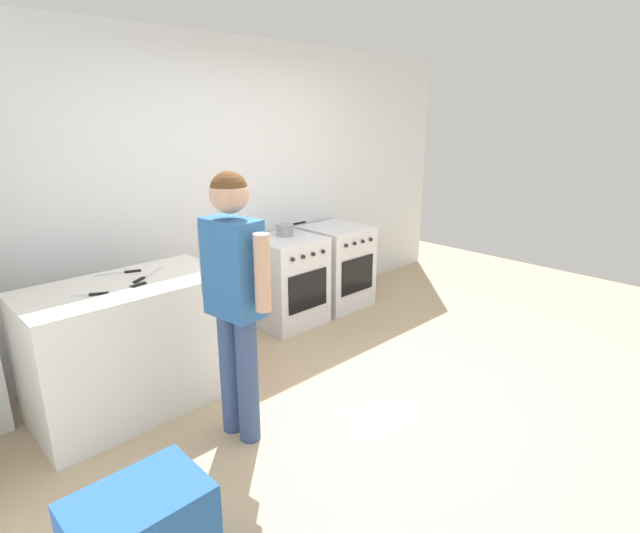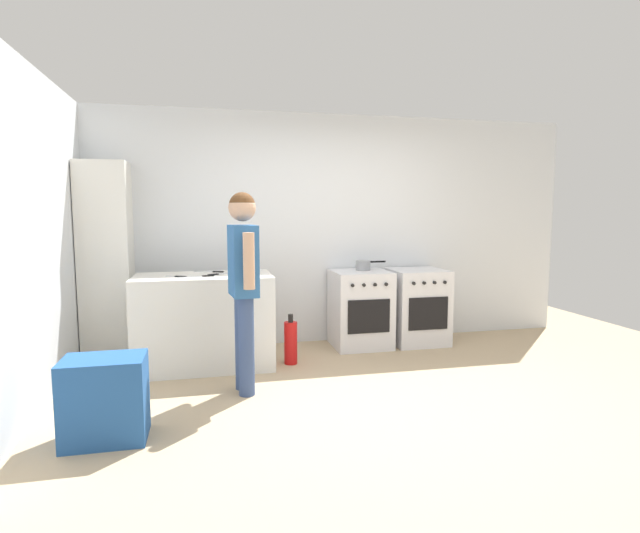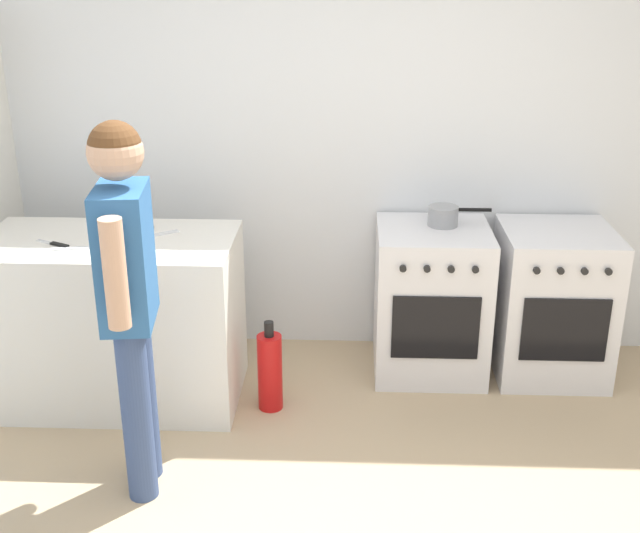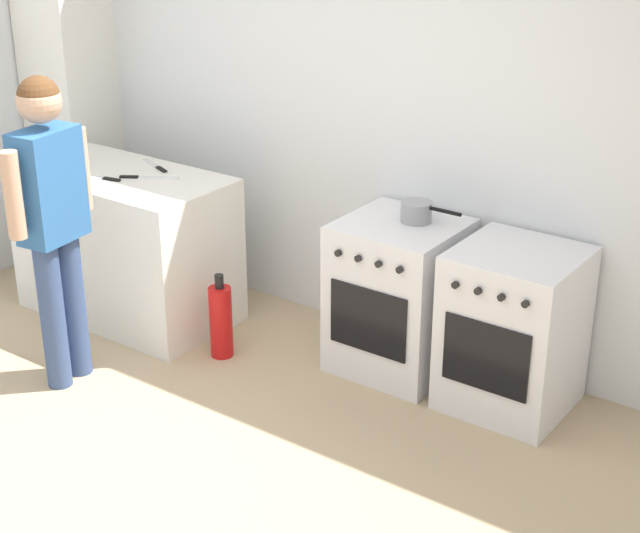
{
  "view_description": "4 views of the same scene",
  "coord_description": "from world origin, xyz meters",
  "px_view_note": "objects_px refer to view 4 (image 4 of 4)",
  "views": [
    {
      "loc": [
        -2.57,
        -1.9,
        1.96
      ],
      "look_at": [
        0.01,
        0.77,
        0.82
      ],
      "focal_mm": 28.0,
      "sensor_mm": 36.0,
      "label": 1
    },
    {
      "loc": [
        -1.31,
        -3.67,
        1.51
      ],
      "look_at": [
        -0.3,
        0.78,
        1.0
      ],
      "focal_mm": 28.0,
      "sensor_mm": 36.0,
      "label": 2
    },
    {
      "loc": [
        -0.1,
        -2.59,
        2.26
      ],
      "look_at": [
        -0.25,
        0.89,
        0.89
      ],
      "focal_mm": 45.0,
      "sensor_mm": 36.0,
      "label": 3
    },
    {
      "loc": [
        2.81,
        -2.59,
        2.68
      ],
      "look_at": [
        0.27,
        0.95,
        0.8
      ],
      "focal_mm": 55.0,
      "sensor_mm": 36.0,
      "label": 4
    }
  ],
  "objects_px": {
    "pot": "(417,212)",
    "knife_bread": "(147,177)",
    "larder_cabinet": "(73,116)",
    "knife_chef": "(156,166)",
    "oven_left": "(398,296)",
    "knife_carving": "(98,177)",
    "knife_paring": "(82,170)",
    "fire_extinguisher": "(221,321)",
    "oven_right": "(513,329)",
    "person": "(51,206)"
  },
  "relations": [
    {
      "from": "larder_cabinet",
      "to": "knife_chef",
      "type": "bearing_deg",
      "value": -14.15
    },
    {
      "from": "pot",
      "to": "fire_extinguisher",
      "type": "xyz_separation_m",
      "value": [
        -0.92,
        -0.55,
        -0.69
      ]
    },
    {
      "from": "knife_chef",
      "to": "knife_carving",
      "type": "height_order",
      "value": "same"
    },
    {
      "from": "oven_left",
      "to": "fire_extinguisher",
      "type": "xyz_separation_m",
      "value": [
        -0.87,
        -0.48,
        -0.21
      ]
    },
    {
      "from": "knife_paring",
      "to": "fire_extinguisher",
      "type": "distance_m",
      "value": 1.26
    },
    {
      "from": "oven_right",
      "to": "pot",
      "type": "relative_size",
      "value": 2.45
    },
    {
      "from": "pot",
      "to": "person",
      "type": "relative_size",
      "value": 0.21
    },
    {
      "from": "knife_carving",
      "to": "knife_bread",
      "type": "height_order",
      "value": "same"
    },
    {
      "from": "knife_carving",
      "to": "knife_bread",
      "type": "bearing_deg",
      "value": 35.74
    },
    {
      "from": "knife_carving",
      "to": "fire_extinguisher",
      "type": "bearing_deg",
      "value": 1.95
    },
    {
      "from": "pot",
      "to": "fire_extinguisher",
      "type": "bearing_deg",
      "value": -149.34
    },
    {
      "from": "oven_right",
      "to": "knife_carving",
      "type": "height_order",
      "value": "knife_carving"
    },
    {
      "from": "knife_chef",
      "to": "person",
      "type": "xyz_separation_m",
      "value": [
        0.26,
        -1.01,
        0.09
      ]
    },
    {
      "from": "knife_paring",
      "to": "knife_bread",
      "type": "relative_size",
      "value": 0.64
    },
    {
      "from": "person",
      "to": "fire_extinguisher",
      "type": "xyz_separation_m",
      "value": [
        0.5,
        0.68,
        -0.78
      ]
    },
    {
      "from": "oven_right",
      "to": "fire_extinguisher",
      "type": "relative_size",
      "value": 1.7
    },
    {
      "from": "oven_left",
      "to": "knife_carving",
      "type": "relative_size",
      "value": 2.58
    },
    {
      "from": "pot",
      "to": "knife_paring",
      "type": "height_order",
      "value": "pot"
    },
    {
      "from": "fire_extinguisher",
      "to": "oven_right",
      "type": "bearing_deg",
      "value": 17.14
    },
    {
      "from": "knife_bread",
      "to": "person",
      "type": "bearing_deg",
      "value": -79.86
    },
    {
      "from": "knife_paring",
      "to": "knife_bread",
      "type": "xyz_separation_m",
      "value": [
        0.41,
        0.13,
        -0.0
      ]
    },
    {
      "from": "knife_paring",
      "to": "knife_bread",
      "type": "bearing_deg",
      "value": 17.16
    },
    {
      "from": "oven_right",
      "to": "knife_bread",
      "type": "height_order",
      "value": "knife_bread"
    },
    {
      "from": "oven_left",
      "to": "knife_paring",
      "type": "relative_size",
      "value": 4.3
    },
    {
      "from": "oven_left",
      "to": "knife_paring",
      "type": "bearing_deg",
      "value": -166.34
    },
    {
      "from": "larder_cabinet",
      "to": "oven_right",
      "type": "bearing_deg",
      "value": -1.75
    },
    {
      "from": "larder_cabinet",
      "to": "knife_bread",
      "type": "bearing_deg",
      "value": -21.42
    },
    {
      "from": "oven_left",
      "to": "knife_chef",
      "type": "distance_m",
      "value": 1.71
    },
    {
      "from": "knife_bread",
      "to": "pot",
      "type": "bearing_deg",
      "value": 14.66
    },
    {
      "from": "oven_left",
      "to": "knife_paring",
      "type": "height_order",
      "value": "knife_paring"
    },
    {
      "from": "knife_carving",
      "to": "person",
      "type": "height_order",
      "value": "person"
    },
    {
      "from": "oven_left",
      "to": "larder_cabinet",
      "type": "xyz_separation_m",
      "value": [
        -2.65,
        0.1,
        0.57
      ]
    },
    {
      "from": "knife_chef",
      "to": "larder_cabinet",
      "type": "height_order",
      "value": "larder_cabinet"
    },
    {
      "from": "knife_carving",
      "to": "larder_cabinet",
      "type": "xyz_separation_m",
      "value": [
        -0.9,
        0.61,
        0.1
      ]
    },
    {
      "from": "knife_carving",
      "to": "knife_bread",
      "type": "xyz_separation_m",
      "value": [
        0.23,
        0.17,
        -0.0
      ]
    },
    {
      "from": "oven_left",
      "to": "fire_extinguisher",
      "type": "distance_m",
      "value": 1.01
    },
    {
      "from": "pot",
      "to": "knife_bread",
      "type": "height_order",
      "value": "pot"
    },
    {
      "from": "pot",
      "to": "larder_cabinet",
      "type": "xyz_separation_m",
      "value": [
        -2.7,
        0.03,
        0.09
      ]
    },
    {
      "from": "oven_right",
      "to": "knife_carving",
      "type": "distance_m",
      "value": 2.53
    },
    {
      "from": "oven_left",
      "to": "pot",
      "type": "xyz_separation_m",
      "value": [
        0.05,
        0.07,
        0.48
      ]
    },
    {
      "from": "knife_paring",
      "to": "person",
      "type": "relative_size",
      "value": 0.12
    },
    {
      "from": "knife_carving",
      "to": "larder_cabinet",
      "type": "bearing_deg",
      "value": 145.9
    },
    {
      "from": "knife_chef",
      "to": "oven_left",
      "type": "bearing_deg",
      "value": 5.39
    },
    {
      "from": "pot",
      "to": "person",
      "type": "distance_m",
      "value": 1.88
    },
    {
      "from": "knife_bread",
      "to": "knife_chef",
      "type": "bearing_deg",
      "value": 121.55
    },
    {
      "from": "oven_right",
      "to": "pot",
      "type": "bearing_deg",
      "value": 173.71
    },
    {
      "from": "knife_carving",
      "to": "knife_bread",
      "type": "relative_size",
      "value": 1.07
    },
    {
      "from": "pot",
      "to": "knife_chef",
      "type": "distance_m",
      "value": 1.7
    },
    {
      "from": "pot",
      "to": "person",
      "type": "xyz_separation_m",
      "value": [
        -1.43,
        -1.23,
        0.09
      ]
    },
    {
      "from": "person",
      "to": "larder_cabinet",
      "type": "height_order",
      "value": "larder_cabinet"
    }
  ]
}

